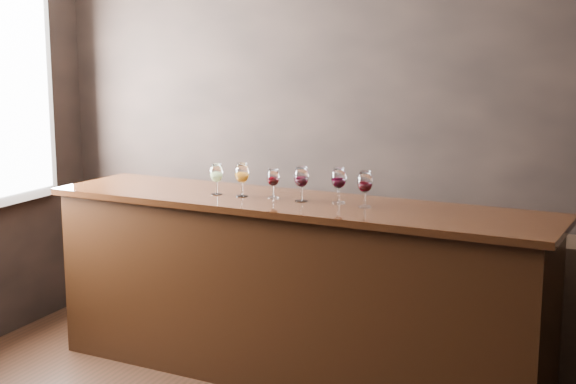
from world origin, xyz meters
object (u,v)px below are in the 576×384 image
at_px(glass_amber, 242,174).
at_px(glass_red_c, 339,179).
at_px(glass_red_a, 273,178).
at_px(glass_red_d, 365,183).
at_px(glass_white, 216,174).
at_px(glass_red_b, 301,178).
at_px(bar_counter, 292,293).
at_px(back_bar_shelf, 436,295).

height_order(glass_amber, glass_red_c, glass_red_c).
xyz_separation_m(glass_red_a, glass_red_d, (0.61, -0.06, 0.02)).
height_order(glass_white, glass_red_c, glass_red_c).
height_order(glass_amber, glass_red_d, glass_red_d).
xyz_separation_m(glass_white, glass_red_b, (0.58, -0.00, 0.01)).
bearing_deg(glass_red_b, glass_white, 179.62).
xyz_separation_m(glass_red_c, glass_red_d, (0.18, -0.06, -0.00)).
bearing_deg(glass_white, glass_amber, 0.87).
xyz_separation_m(glass_red_b, glass_red_d, (0.41, -0.03, -0.00)).
relative_size(glass_amber, glass_red_d, 0.99).
relative_size(glass_white, glass_red_c, 0.92).
height_order(glass_amber, glass_red_b, glass_red_b).
bearing_deg(glass_white, bar_counter, -0.53).
relative_size(bar_counter, glass_red_a, 17.08).
height_order(bar_counter, glass_red_b, glass_red_b).
bearing_deg(bar_counter, glass_amber, -176.19).
distance_m(glass_white, glass_amber, 0.18).
height_order(glass_red_a, glass_red_d, glass_red_d).
xyz_separation_m(bar_counter, back_bar_shelf, (0.77, 0.64, -0.10)).
bearing_deg(glass_red_c, glass_white, -177.89).
relative_size(glass_white, glass_red_d, 0.93).
relative_size(back_bar_shelf, glass_amber, 11.59).
bearing_deg(glass_amber, glass_white, -179.13).
xyz_separation_m(bar_counter, glass_amber, (-0.34, 0.01, 0.73)).
relative_size(back_bar_shelf, glass_red_c, 11.39).
relative_size(glass_red_b, glass_red_d, 1.00).
height_order(back_bar_shelf, glass_white, glass_white).
bearing_deg(glass_red_a, back_bar_shelf, 33.54).
bearing_deg(glass_red_d, glass_white, 178.28).
height_order(bar_counter, glass_red_a, glass_red_a).
bearing_deg(glass_red_d, glass_red_a, 174.39).
bearing_deg(glass_red_a, glass_red_d, -5.61).
bearing_deg(glass_amber, glass_red_b, -0.94).
bearing_deg(glass_red_c, glass_red_b, -171.55).
relative_size(glass_amber, glass_red_c, 0.98).
xyz_separation_m(glass_white, glass_amber, (0.18, 0.00, 0.01)).
bearing_deg(glass_red_b, glass_amber, 179.06).
bearing_deg(glass_red_d, back_bar_shelf, 65.76).
bearing_deg(glass_red_c, bar_counter, -173.10).
bearing_deg(glass_red_b, back_bar_shelf, 42.01).
xyz_separation_m(bar_counter, glass_red_d, (0.47, -0.02, 0.73)).
relative_size(back_bar_shelf, glass_white, 12.40).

